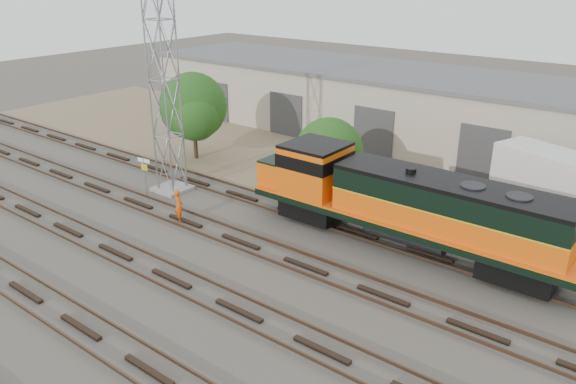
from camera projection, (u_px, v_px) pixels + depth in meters
The scene contains 10 objects.
ground at pixel (285, 281), 24.53m from camera, with size 140.00×140.00×0.00m, color #47423A.
dirt_strip at pixel (431, 183), 35.51m from camera, with size 80.00×16.00×0.02m, color #726047.
tracks at pixel (239, 310), 22.30m from camera, with size 80.00×20.40×0.28m.
warehouse at pixel (482, 118), 40.34m from camera, with size 58.40×10.40×5.30m.
locomotive at pixel (402, 203), 26.70m from camera, with size 16.77×2.94×4.03m.
signal_tower at pixel (164, 84), 32.06m from camera, with size 1.98×1.98×13.39m.
sign_post at pixel (145, 169), 33.19m from camera, with size 0.95×0.14×2.33m.
worker at pixel (179, 206), 29.98m from camera, with size 0.65×0.43×1.78m, color #E34F0C.
tree_west at pixel (194, 109), 38.57m from camera, with size 4.92×4.69×6.14m.
tree_mid at pixel (330, 155), 35.21m from camera, with size 4.55×4.33×4.33m.
Camera 1 is at (13.14, -16.74, 12.81)m, focal length 35.00 mm.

